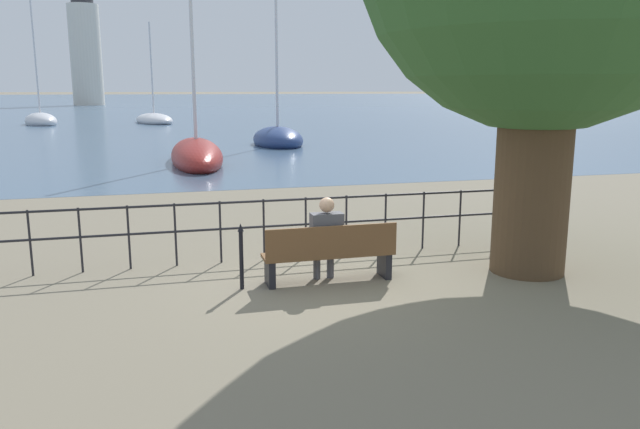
{
  "coord_description": "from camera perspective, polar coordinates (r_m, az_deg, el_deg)",
  "views": [
    {
      "loc": [
        -2.49,
        -8.77,
        2.88
      ],
      "look_at": [
        0.0,
        0.5,
        0.94
      ],
      "focal_mm": 35.0,
      "sensor_mm": 36.0,
      "label": 1
    }
  ],
  "objects": [
    {
      "name": "sailboat_4",
      "position": [
        32.45,
        -3.89,
        6.89
      ],
      "size": [
        2.51,
        5.14,
        8.6
      ],
      "rotation": [
        0.0,
        0.0,
        -0.01
      ],
      "color": "navy",
      "rests_on": "ground_plane"
    },
    {
      "name": "park_bench",
      "position": [
        9.38,
        0.9,
        -3.63
      ],
      "size": [
        2.01,
        0.45,
        0.9
      ],
      "color": "brown",
      "rests_on": "ground_plane"
    },
    {
      "name": "sailboat_3",
      "position": [
        54.7,
        -14.93,
        8.35
      ],
      "size": [
        4.09,
        6.64,
        8.55
      ],
      "rotation": [
        0.0,
        0.0,
        0.26
      ],
      "color": "silver",
      "rests_on": "ground_plane"
    },
    {
      "name": "harbor_lighthouse",
      "position": [
        116.42,
        -20.66,
        14.01
      ],
      "size": [
        5.14,
        5.14,
        20.37
      ],
      "color": "silver",
      "rests_on": "ground_plane"
    },
    {
      "name": "promenade_railing",
      "position": [
        10.75,
        -1.31,
        -0.29
      ],
      "size": [
        10.31,
        0.04,
        1.05
      ],
      "color": "black",
      "rests_on": "ground_plane"
    },
    {
      "name": "sailboat_1",
      "position": [
        55.27,
        -24.17,
        7.86
      ],
      "size": [
        3.76,
        5.5,
        11.67
      ],
      "rotation": [
        0.0,
        0.0,
        0.32
      ],
      "color": "silver",
      "rests_on": "ground_plane"
    },
    {
      "name": "sailboat_0",
      "position": [
        25.08,
        -11.22,
        5.32
      ],
      "size": [
        2.11,
        7.66,
        7.63
      ],
      "rotation": [
        0.0,
        0.0,
        -0.02
      ],
      "color": "maroon",
      "rests_on": "ground_plane"
    },
    {
      "name": "ground_plane",
      "position": [
        9.57,
        0.78,
        -6.08
      ],
      "size": [
        1000.0,
        1000.0,
        0.0
      ],
      "primitive_type": "plane",
      "color": "#7A705B"
    },
    {
      "name": "harbor_water",
      "position": [
        167.83,
        -14.38,
        10.14
      ],
      "size": [
        600.0,
        300.0,
        0.01
      ],
      "color": "#47607A",
      "rests_on": "ground_plane"
    },
    {
      "name": "closed_umbrella",
      "position": [
        9.1,
        -7.22,
        -3.49
      ],
      "size": [
        0.09,
        0.09,
        0.98
      ],
      "color": "black",
      "rests_on": "ground_plane"
    },
    {
      "name": "seated_person_left",
      "position": [
        9.37,
        0.57,
        -1.92
      ],
      "size": [
        0.48,
        0.35,
        1.3
      ],
      "color": "#4C4C51",
      "rests_on": "ground_plane"
    }
  ]
}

